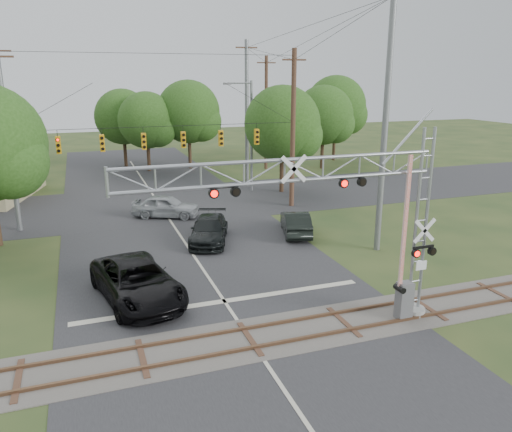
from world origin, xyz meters
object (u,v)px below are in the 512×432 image
object	(u,v)px
car_dark	(209,230)
streetlight	(249,131)
traffic_signal_span	(177,136)
crossing_gantry	(342,211)
pickup_black	(137,282)
sedan_silver	(166,206)

from	to	relation	value
car_dark	streetlight	world-z (taller)	streetlight
traffic_signal_span	streetlight	size ratio (longest dim) A/B	2.09
crossing_gantry	pickup_black	xyz separation A→B (m)	(-7.04, 5.33, -3.96)
traffic_signal_span	car_dark	distance (m)	7.96
streetlight	sedan_silver	bearing A→B (deg)	-144.40
sedan_silver	streetlight	distance (m)	10.99
crossing_gantry	sedan_silver	xyz separation A→B (m)	(-3.55, 18.44, -4.05)
sedan_silver	streetlight	bearing A→B (deg)	-28.98
crossing_gantry	car_dark	distance (m)	12.98
pickup_black	car_dark	size ratio (longest dim) A/B	1.24
traffic_signal_span	car_dark	size ratio (longest dim) A/B	3.81
traffic_signal_span	car_dark	bearing A→B (deg)	-85.14
streetlight	car_dark	bearing A→B (deg)	-118.85
pickup_black	car_dark	bearing A→B (deg)	42.67
traffic_signal_span	streetlight	bearing A→B (deg)	39.43
car_dark	sedan_silver	distance (m)	6.47
crossing_gantry	traffic_signal_span	bearing A→B (deg)	97.99
pickup_black	streetlight	world-z (taller)	streetlight
traffic_signal_span	crossing_gantry	bearing A→B (deg)	-82.01
pickup_black	sedan_silver	world-z (taller)	pickup_black
car_dark	streetlight	size ratio (longest dim) A/B	0.55
streetlight	pickup_black	bearing A→B (deg)	-121.63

